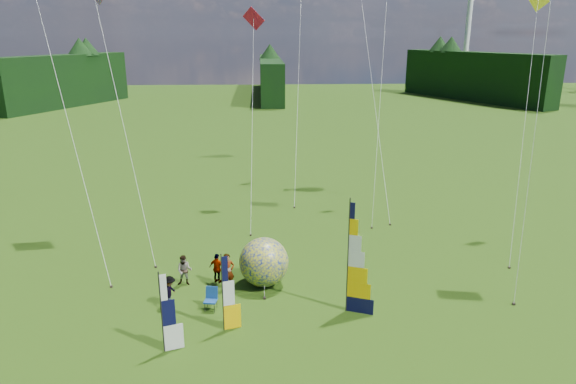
{
  "coord_description": "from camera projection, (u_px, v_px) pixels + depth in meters",
  "views": [
    {
      "loc": [
        -2.14,
        -17.03,
        12.05
      ],
      "look_at": [
        -1.0,
        4.0,
        5.5
      ],
      "focal_mm": 32.0,
      "sensor_mm": 36.0,
      "label": 1
    }
  ],
  "objects": [
    {
      "name": "ground",
      "position": [
        319.0,
        357.0,
        19.93
      ],
      "size": [
        220.0,
        220.0,
        0.0
      ],
      "primitive_type": "plane",
      "color": "#365A11",
      "rests_on": "ground"
    },
    {
      "name": "treeline_ring",
      "position": [
        321.0,
        263.0,
        18.75
      ],
      "size": [
        210.0,
        210.0,
        8.0
      ],
      "primitive_type": null,
      "color": "black",
      "rests_on": "ground"
    },
    {
      "name": "turbine_right",
      "position": [
        469.0,
        19.0,
        115.05
      ],
      "size": [
        8.0,
        1.2,
        30.0
      ],
      "primitive_type": null,
      "color": "silver",
      "rests_on": "ground"
    },
    {
      "name": "feather_banner_main",
      "position": [
        348.0,
        258.0,
        22.48
      ],
      "size": [
        1.34,
        0.61,
        5.19
      ],
      "primitive_type": null,
      "rotation": [
        0.0,
        0.0,
        -0.38
      ],
      "color": "black",
      "rests_on": "ground"
    },
    {
      "name": "side_banner_left",
      "position": [
        223.0,
        294.0,
        21.24
      ],
      "size": [
        0.94,
        0.34,
        3.39
      ],
      "primitive_type": null,
      "rotation": [
        0.0,
        0.0,
        0.26
      ],
      "color": "#FFC000",
      "rests_on": "ground"
    },
    {
      "name": "side_banner_far",
      "position": [
        162.0,
        314.0,
        19.78
      ],
      "size": [
        0.97,
        0.4,
        3.34
      ],
      "primitive_type": null,
      "rotation": [
        0.0,
        0.0,
        0.32
      ],
      "color": "white",
      "rests_on": "ground"
    },
    {
      "name": "bol_inflatable",
      "position": [
        264.0,
        262.0,
        25.32
      ],
      "size": [
        2.72,
        2.72,
        2.45
      ],
      "primitive_type": "sphere",
      "rotation": [
        0.0,
        0.0,
        0.12
      ],
      "color": "#001374",
      "rests_on": "ground"
    },
    {
      "name": "spectator_a",
      "position": [
        228.0,
        272.0,
        24.94
      ],
      "size": [
        0.8,
        0.69,
        1.86
      ],
      "primitive_type": "imported",
      "rotation": [
        0.0,
        0.0,
        0.43
      ],
      "color": "#66594C",
      "rests_on": "ground"
    },
    {
      "name": "spectator_b",
      "position": [
        184.0,
        270.0,
        25.42
      ],
      "size": [
        0.79,
        0.43,
        1.57
      ],
      "primitive_type": "imported",
      "rotation": [
        0.0,
        0.0,
        -0.08
      ],
      "color": "#66594C",
      "rests_on": "ground"
    },
    {
      "name": "spectator_c",
      "position": [
        170.0,
        292.0,
        23.39
      ],
      "size": [
        0.53,
        1.03,
        1.51
      ],
      "primitive_type": "imported",
      "rotation": [
        0.0,
        0.0,
        1.39
      ],
      "color": "#66594C",
      "rests_on": "ground"
    },
    {
      "name": "spectator_d",
      "position": [
        217.0,
        268.0,
        25.66
      ],
      "size": [
        0.98,
        0.75,
        1.56
      ],
      "primitive_type": "imported",
      "rotation": [
        0.0,
        0.0,
        2.66
      ],
      "color": "#66594C",
      "rests_on": "ground"
    },
    {
      "name": "camp_chair",
      "position": [
        211.0,
        299.0,
        23.19
      ],
      "size": [
        0.69,
        0.69,
        1.04
      ],
      "primitive_type": null,
      "rotation": [
        0.0,
        0.0,
        -0.17
      ],
      "color": "navy",
      "rests_on": "ground"
    },
    {
      "name": "kite_whale",
      "position": [
        374.0,
        81.0,
        36.77
      ],
      "size": [
        7.07,
        15.52,
        17.51
      ],
      "primitive_type": null,
      "rotation": [
        0.0,
        0.0,
        -0.25
      ],
      "color": "black",
      "rests_on": "ground"
    },
    {
      "name": "kite_rainbow_delta",
      "position": [
        120.0,
        96.0,
        28.18
      ],
      "size": [
        12.04,
        13.97,
        17.41
      ],
      "primitive_type": null,
      "rotation": [
        0.0,
        0.0,
        -0.33
      ],
      "color": "red",
      "rests_on": "ground"
    },
    {
      "name": "kite_parafoil",
      "position": [
        543.0,
        70.0,
        23.42
      ],
      "size": [
        9.39,
        11.22,
        20.83
      ],
      "primitive_type": null,
      "rotation": [
        0.0,
        0.0,
        -0.33
      ],
      "color": "#B5001F",
      "rests_on": "ground"
    },
    {
      "name": "small_kite_red",
      "position": [
        252.0,
        111.0,
        33.44
      ],
      "size": [
        6.31,
        10.84,
        14.31
      ],
      "primitive_type": null,
      "rotation": [
        0.0,
        0.0,
        -0.34
      ],
      "color": "red",
      "rests_on": "ground"
    },
    {
      "name": "small_kite_orange",
      "position": [
        382.0,
        77.0,
        34.0
      ],
      "size": [
        4.12,
        9.68,
        18.43
      ],
      "primitive_type": null,
      "rotation": [
        0.0,
        0.0,
        -0.01
      ],
      "color": "#EA5000",
      "rests_on": "ground"
    },
    {
      "name": "small_kite_yellow",
      "position": [
        526.0,
        117.0,
        28.51
      ],
      "size": [
        5.82,
        9.36,
        15.13
      ],
      "primitive_type": null,
      "rotation": [
        0.0,
        0.0,
        0.03
      ],
      "color": "yellow",
      "rests_on": "ground"
    },
    {
      "name": "small_kite_pink",
      "position": [
        68.0,
        115.0,
        25.57
      ],
      "size": [
        6.46,
        7.97,
        16.29
      ],
      "primitive_type": null,
      "rotation": [
        0.0,
        0.0,
        -0.01
      ],
      "color": "#DB279A",
      "rests_on": "ground"
    },
    {
      "name": "small_kite_green",
      "position": [
        299.0,
        58.0,
        39.15
      ],
      "size": [
        8.39,
        13.74,
        20.36
      ],
      "primitive_type": null,
      "rotation": [
        0.0,
        0.0,
        0.38
      ],
      "color": "green",
      "rests_on": "ground"
    }
  ]
}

